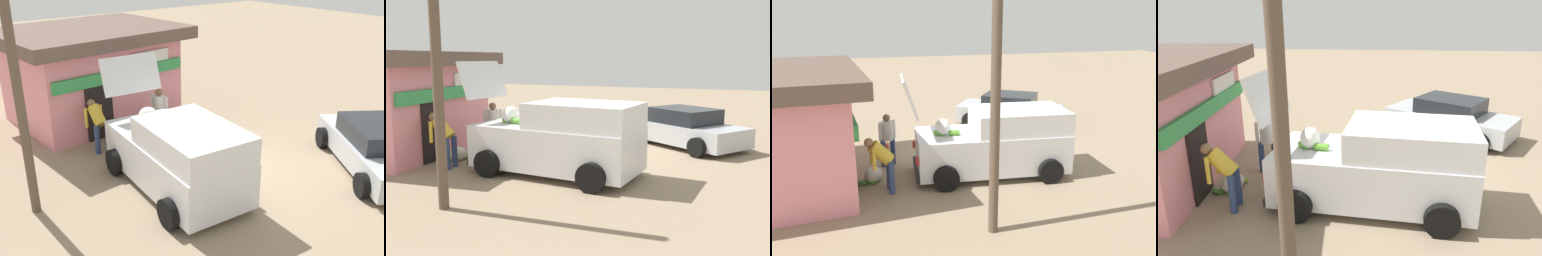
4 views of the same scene
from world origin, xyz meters
TOP-DOWN VIEW (x-y plane):
  - ground_plane at (0.00, 0.00)m, footprint 60.00×60.00m
  - storefront_bar at (-1.42, 5.99)m, footprint 6.06×4.94m
  - delivery_van at (-2.10, 0.11)m, footprint 2.49×4.66m
  - parked_sedan at (2.73, -2.21)m, footprint 3.83×4.43m
  - vendor_standing at (-0.67, 3.03)m, footprint 0.46×0.51m
  - customer_bending at (-2.57, 3.34)m, footprint 0.57×0.74m
  - unloaded_banana_pile at (-1.79, 3.56)m, footprint 0.81×0.77m
  - paint_bucket at (0.32, 3.06)m, footprint 0.26×0.26m
  - utility_pole at (-5.18, 1.29)m, footprint 0.20×0.20m

SIDE VIEW (x-z plane):
  - ground_plane at x=0.00m, z-range 0.00..0.00m
  - unloaded_banana_pile at x=-1.79m, z-range -0.01..0.39m
  - paint_bucket at x=0.32m, z-range 0.00..0.38m
  - parked_sedan at x=2.73m, z-range -0.04..1.24m
  - customer_bending at x=-2.57m, z-range 0.16..1.64m
  - vendor_standing at x=-0.67m, z-range 0.12..1.71m
  - delivery_van at x=-2.10m, z-range -0.49..2.35m
  - storefront_bar at x=-1.42m, z-range 0.07..3.17m
  - utility_pole at x=-5.18m, z-range 0.00..5.39m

